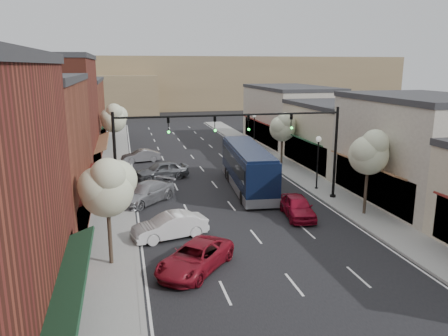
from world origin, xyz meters
TOP-DOWN VIEW (x-y plane):
  - ground at (0.00, 0.00)m, footprint 160.00×160.00m
  - sidewalk_left at (-8.40, 18.50)m, footprint 2.80×73.00m
  - sidewalk_right at (8.40, 18.50)m, footprint 2.80×73.00m
  - curb_left at (-7.00, 18.50)m, footprint 0.25×73.00m
  - curb_right at (7.00, 18.50)m, footprint 0.25×73.00m
  - bldg_left_midnear at (-14.23, 6.00)m, footprint 10.14×14.10m
  - bldg_left_midfar at (-14.24, 20.00)m, footprint 10.14×14.10m
  - bldg_left_far at (-14.22, 36.00)m, footprint 10.14×18.10m
  - bldg_right_midnear at (13.72, 6.00)m, footprint 9.14×12.10m
  - bldg_right_midfar at (13.70, 18.00)m, footprint 9.14×12.10m
  - bldg_right_far at (13.71, 32.00)m, footprint 9.14×16.10m
  - hill_far at (0.00, 90.00)m, footprint 120.00×30.00m
  - hill_near at (-25.00, 78.00)m, footprint 50.00×20.00m
  - signal_mast_right at (5.62, 8.00)m, footprint 8.22×0.46m
  - signal_mast_left at (-5.62, 8.00)m, footprint 8.22×0.46m
  - tree_right_near at (8.35, 3.94)m, footprint 2.85×2.65m
  - tree_right_far at (8.35, 19.94)m, footprint 2.85×2.65m
  - tree_left_near at (-8.25, -0.06)m, footprint 2.85×2.65m
  - tree_left_far at (-8.25, 25.94)m, footprint 2.85×2.65m
  - lamp_post_near at (7.80, 10.50)m, footprint 0.44×0.44m
  - lamp_post_far at (7.80, 28.00)m, footprint 0.44×0.44m
  - coach_bus at (2.39, 12.10)m, footprint 3.51×11.75m
  - red_hatchback at (3.73, 4.70)m, footprint 2.26×4.51m
  - parked_car_a at (-4.24, -1.51)m, footprint 4.86×5.18m
  - parked_car_b at (-5.00, 2.99)m, footprint 4.69×2.59m
  - parked_car_c at (-6.01, 10.17)m, footprint 5.18×5.19m
  - parked_car_d at (-4.20, 16.93)m, footprint 5.07×2.98m
  - parked_car_e at (-5.71, 24.58)m, footprint 4.18×2.22m

SIDE VIEW (x-z plane):
  - ground at x=0.00m, z-range 0.00..0.00m
  - curb_left at x=-7.00m, z-range -0.01..0.16m
  - curb_right at x=7.00m, z-range -0.01..0.16m
  - sidewalk_left at x=-8.40m, z-range 0.00..0.15m
  - sidewalk_right at x=8.40m, z-range 0.00..0.15m
  - parked_car_e at x=-5.71m, z-range 0.00..1.31m
  - parked_car_a at x=-4.24m, z-range 0.00..1.36m
  - parked_car_b at x=-5.00m, z-range 0.00..1.47m
  - red_hatchback at x=3.73m, z-range 0.00..1.48m
  - parked_car_c at x=-6.01m, z-range 0.00..1.51m
  - parked_car_d at x=-4.20m, z-range 0.00..1.62m
  - coach_bus at x=2.39m, z-range 0.08..3.62m
  - lamp_post_near at x=7.80m, z-range 0.79..5.23m
  - lamp_post_far at x=7.80m, z-range 0.79..5.23m
  - bldg_right_midfar at x=13.70m, z-range -0.03..6.37m
  - bldg_right_far at x=13.71m, z-range -0.04..7.36m
  - bldg_right_midnear at x=13.72m, z-range -0.04..7.86m
  - tree_right_far at x=8.35m, z-range 1.28..6.70m
  - hill_near at x=-25.00m, z-range 0.00..8.00m
  - bldg_left_far at x=-14.22m, z-range -0.04..8.36m
  - tree_left_near at x=-8.25m, z-range 1.38..7.07m
  - tree_right_near at x=8.35m, z-range 1.47..7.43m
  - tree_left_far at x=-8.25m, z-range 1.54..7.67m
  - signal_mast_right at x=5.62m, z-range 1.12..8.12m
  - signal_mast_left at x=-5.62m, z-range 1.12..8.12m
  - bldg_left_midnear at x=-14.23m, z-range -0.04..9.36m
  - bldg_left_midfar at x=-14.24m, z-range -0.05..10.85m
  - hill_far at x=0.00m, z-range 0.00..12.00m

